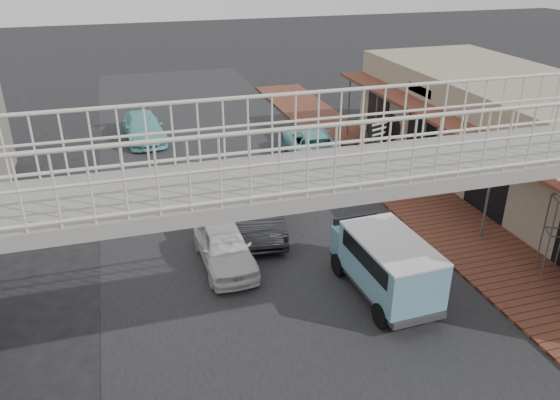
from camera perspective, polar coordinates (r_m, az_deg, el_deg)
ground at (r=15.35m, az=0.88°, el=-9.45°), size 120.00×120.00×0.00m
road_strip at (r=15.34m, az=0.88°, el=-9.43°), size 10.00×60.00×0.01m
sidewalk at (r=20.21m, az=16.05°, el=-1.29°), size 3.00×40.00×0.10m
shophouse_row at (r=22.85m, az=24.90°, el=5.71°), size 7.20×18.00×4.00m
footbridge at (r=10.49m, az=7.67°, el=-6.96°), size 16.40×2.40×6.34m
white_hatchback at (r=16.31m, az=-5.84°, el=-4.79°), size 1.52×3.61×1.22m
dark_sedan at (r=18.26m, az=-2.80°, el=-0.71°), size 2.13×4.75×1.51m
angkot_curb at (r=24.52m, az=3.40°, el=5.89°), size 2.59×4.84×1.29m
angkot_far at (r=27.63m, az=-14.09°, el=7.37°), size 2.05×4.45×1.26m
angkot_van at (r=14.84m, az=11.07°, el=-6.08°), size 1.82×3.71×1.79m
motorcycle_near at (r=22.53m, az=10.81°, el=3.52°), size 1.94×1.17×0.96m
motorcycle_far at (r=23.69m, az=7.09°, el=4.99°), size 1.79×0.70×1.05m
arrow_sign at (r=21.09m, az=11.75°, el=7.49°), size 1.80×1.21×2.98m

